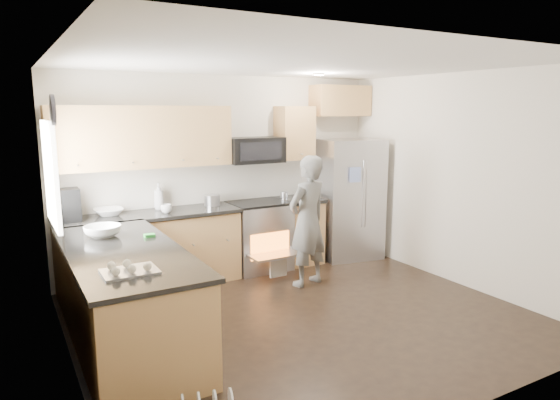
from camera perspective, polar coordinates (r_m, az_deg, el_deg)
ground at (r=5.41m, az=2.65°, el=-13.18°), size 4.50×4.50×0.00m
room_shell at (r=4.98m, az=2.34°, el=4.77°), size 4.54×4.04×2.62m
back_cabinet_run at (r=6.40m, az=-10.22°, el=-0.58°), size 4.45×0.64×2.50m
peninsula at (r=4.83m, az=-17.18°, el=-10.63°), size 0.96×2.36×1.04m
stove_range at (r=6.77m, az=-2.45°, el=-2.32°), size 0.76×0.97×1.79m
refrigerator at (r=7.36m, az=7.96°, el=0.12°), size 0.95×0.80×1.73m
person at (r=6.12m, az=3.17°, el=-2.42°), size 0.67×0.53×1.61m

